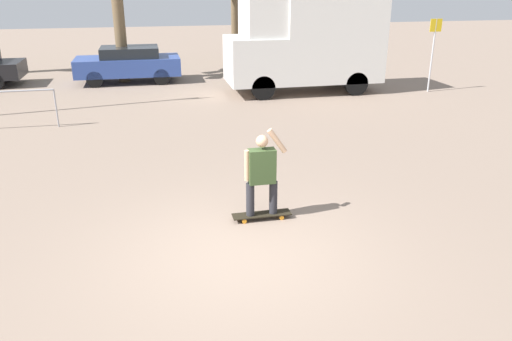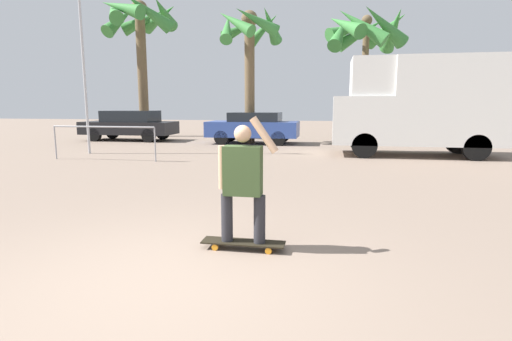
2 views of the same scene
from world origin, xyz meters
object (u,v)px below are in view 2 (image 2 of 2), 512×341
at_px(skateboard, 243,243).
at_px(person_skateboarder, 243,178).
at_px(camper_van, 420,104).
at_px(parked_car_black, 130,125).
at_px(flagpole, 83,29).
at_px(palm_tree_near_van, 365,31).
at_px(palm_tree_center_background, 249,38).
at_px(parked_car_blue, 254,127).
at_px(palm_tree_far_left, 140,23).

bearing_deg(skateboard, person_skateboarder, -180.00).
relative_size(camper_van, parked_car_black, 1.23).
distance_m(camper_van, flagpole, 11.69).
bearing_deg(parked_car_black, person_skateboarder, -57.44).
bearing_deg(skateboard, camper_van, 68.33).
distance_m(camper_van, palm_tree_near_van, 8.42).
bearing_deg(skateboard, palm_tree_near_van, 81.62).
height_order(camper_van, palm_tree_near_van, palm_tree_near_van).
relative_size(skateboard, flagpole, 0.14).
relative_size(person_skateboarder, flagpole, 0.20).
distance_m(parked_car_black, flagpole, 6.35).
xyz_separation_m(palm_tree_near_van, palm_tree_center_background, (-5.18, -4.05, -0.80)).
bearing_deg(flagpole, camper_van, 7.56).
bearing_deg(parked_car_black, parked_car_blue, -3.64).
relative_size(skateboard, palm_tree_far_left, 0.14).
height_order(skateboard, palm_tree_center_background, palm_tree_center_background).
bearing_deg(person_skateboarder, palm_tree_far_left, 119.60).
bearing_deg(parked_car_blue, palm_tree_center_background, 145.33).
bearing_deg(flagpole, parked_car_blue, 43.57).
bearing_deg(parked_car_blue, skateboard, -79.58).
relative_size(camper_van, palm_tree_center_background, 0.93).
xyz_separation_m(parked_car_blue, parked_car_black, (-6.21, 0.40, 0.01)).
relative_size(skateboard, camper_van, 0.19).
xyz_separation_m(camper_van, palm_tree_center_background, (-6.54, 3.41, 2.85)).
height_order(person_skateboarder, palm_tree_far_left, palm_tree_far_left).
bearing_deg(palm_tree_far_left, palm_tree_near_van, 5.97).
bearing_deg(parked_car_blue, person_skateboarder, -79.59).
distance_m(skateboard, parked_car_black, 16.02).
bearing_deg(palm_tree_far_left, skateboard, -60.39).
height_order(skateboard, flagpole, flagpole).
bearing_deg(palm_tree_near_van, parked_car_black, -161.17).
xyz_separation_m(camper_van, flagpole, (-11.32, -1.50, 2.50)).
height_order(parked_car_black, palm_tree_near_van, palm_tree_near_van).
xyz_separation_m(palm_tree_far_left, flagpole, (1.73, -7.74, -1.72)).
bearing_deg(camper_van, palm_tree_near_van, 100.34).
xyz_separation_m(parked_car_blue, palm_tree_center_background, (-0.22, 0.15, 3.86)).
distance_m(skateboard, palm_tree_near_van, 18.28).
xyz_separation_m(skateboard, palm_tree_far_left, (-9.14, 16.08, 5.91)).
relative_size(person_skateboarder, parked_car_black, 0.34).
bearing_deg(palm_tree_near_van, person_skateboarder, -98.39).
distance_m(person_skateboarder, palm_tree_far_left, 19.18).
bearing_deg(palm_tree_near_van, camper_van, -79.66).
xyz_separation_m(person_skateboarder, flagpole, (-7.41, 8.34, 3.38)).
relative_size(palm_tree_near_van, flagpole, 0.88).
relative_size(person_skateboarder, palm_tree_far_left, 0.21).
bearing_deg(palm_tree_center_background, palm_tree_near_van, 38.03).
distance_m(parked_car_blue, palm_tree_center_background, 3.87).
xyz_separation_m(skateboard, flagpole, (-7.41, 8.34, 4.19)).
xyz_separation_m(skateboard, parked_car_black, (-8.62, 13.49, 0.68)).
bearing_deg(camper_van, palm_tree_center_background, 152.47).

